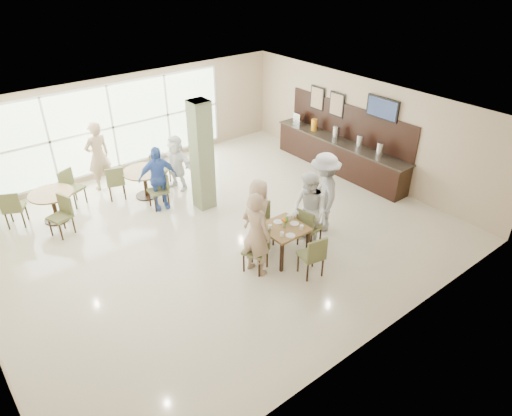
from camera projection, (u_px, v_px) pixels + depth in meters
ground at (218, 230)px, 10.88m from camera, size 10.00×10.00×0.00m
room_shell at (215, 166)px, 10.01m from camera, size 10.00×10.00×10.00m
window_bank at (113, 127)px, 12.91m from camera, size 7.00×0.04×7.00m
column at (202, 156)px, 11.19m from camera, size 0.45×0.45×2.80m
main_table at (284, 231)px, 9.67m from camera, size 0.88×0.88×0.75m
round_table_left at (52, 200)px, 11.01m from camera, size 1.04×1.04×0.75m
round_table_right at (144, 177)px, 12.06m from camera, size 1.11×1.11×0.75m
chairs_main_table at (285, 239)px, 9.73m from camera, size 2.07×2.04×0.95m
chairs_table_left at (50, 204)px, 11.02m from camera, size 2.05×1.80×0.95m
chairs_table_right at (145, 180)px, 12.11m from camera, size 1.92×1.68×0.95m
tabletop_clutter at (286, 225)px, 9.58m from camera, size 0.67×0.76×0.21m
buffet_counter at (339, 153)px, 13.45m from camera, size 0.64×4.70×1.95m
wall_tv at (382, 108)px, 12.02m from camera, size 0.06×1.00×0.58m
framed_art_a at (337, 105)px, 13.26m from camera, size 0.05×0.55×0.70m
framed_art_b at (317, 98)px, 13.80m from camera, size 0.05×0.55×0.70m
teen_left at (256, 234)px, 9.09m from camera, size 0.59×0.76×1.85m
teen_far at (259, 212)px, 10.11m from camera, size 0.83×0.56×1.55m
teen_right at (309, 211)px, 9.90m from camera, size 0.79×0.96×1.80m
teen_standing at (324, 193)px, 10.49m from camera, size 1.29×1.43×1.93m
adult_a at (158, 178)px, 11.40m from camera, size 1.07×0.74×1.68m
adult_b at (176, 162)px, 12.38m from camera, size 1.04×1.54×1.53m
adult_standing at (98, 156)px, 12.28m from camera, size 0.77×0.57×1.92m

